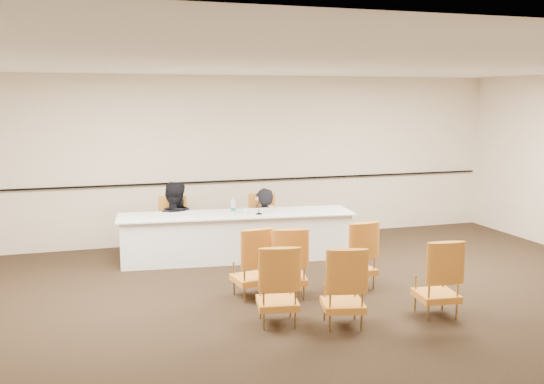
% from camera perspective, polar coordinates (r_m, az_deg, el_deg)
% --- Properties ---
extents(floor, '(10.00, 10.00, 0.00)m').
position_cam_1_polar(floor, '(7.71, 5.04, -10.82)').
color(floor, black).
rests_on(floor, ground).
extents(ceiling, '(10.00, 10.00, 0.00)m').
position_cam_1_polar(ceiling, '(7.28, 5.36, 12.03)').
color(ceiling, white).
rests_on(ceiling, ground).
extents(wall_back, '(10.00, 0.04, 3.00)m').
position_cam_1_polar(wall_back, '(11.12, -2.73, 3.17)').
color(wall_back, beige).
rests_on(wall_back, ground).
extents(wall_rail, '(9.80, 0.04, 0.03)m').
position_cam_1_polar(wall_rail, '(11.13, -2.66, 1.10)').
color(wall_rail, black).
rests_on(wall_rail, wall_back).
extents(panel_table, '(3.84, 1.26, 0.75)m').
position_cam_1_polar(panel_table, '(9.85, -3.34, -4.19)').
color(panel_table, white).
rests_on(panel_table, ground).
extents(panelist_main, '(0.63, 0.45, 1.61)m').
position_cam_1_polar(panelist_main, '(10.50, -0.77, -3.98)').
color(panelist_main, black).
rests_on(panelist_main, ground).
extents(panelist_main_chair, '(0.55, 0.55, 0.95)m').
position_cam_1_polar(panelist_main_chair, '(10.45, -0.77, -2.86)').
color(panelist_main_chair, orange).
rests_on(panelist_main_chair, ground).
extents(panelist_second, '(0.95, 0.83, 1.67)m').
position_cam_1_polar(panelist_second, '(10.31, -9.24, -3.64)').
color(panelist_second, black).
rests_on(panelist_second, ground).
extents(panelist_second_chair, '(0.55, 0.55, 0.95)m').
position_cam_1_polar(panelist_second_chair, '(10.29, -9.26, -3.16)').
color(panelist_second_chair, orange).
rests_on(panelist_second_chair, ground).
extents(papers, '(0.35, 0.29, 0.00)m').
position_cam_1_polar(papers, '(9.87, -0.20, -1.89)').
color(papers, white).
rests_on(papers, panel_table).
extents(microphone, '(0.10, 0.19, 0.26)m').
position_cam_1_polar(microphone, '(9.65, -1.25, -1.37)').
color(microphone, black).
rests_on(microphone, panel_table).
extents(water_bottle, '(0.09, 0.09, 0.25)m').
position_cam_1_polar(water_bottle, '(9.75, -3.68, -1.30)').
color(water_bottle, '#178279').
rests_on(water_bottle, panel_table).
extents(drinking_glass, '(0.07, 0.07, 0.10)m').
position_cam_1_polar(drinking_glass, '(9.71, -2.46, -1.79)').
color(drinking_glass, white).
rests_on(drinking_glass, panel_table).
extents(coffee_cup, '(0.09, 0.09, 0.12)m').
position_cam_1_polar(coffee_cup, '(9.76, -0.07, -1.68)').
color(coffee_cup, silver).
rests_on(coffee_cup, panel_table).
extents(aud_chair_front_left, '(0.57, 0.57, 0.95)m').
position_cam_1_polar(aud_chair_front_left, '(7.95, -1.92, -6.60)').
color(aud_chair_front_left, orange).
rests_on(aud_chair_front_left, ground).
extents(aud_chair_front_mid, '(0.59, 0.59, 0.95)m').
position_cam_1_polar(aud_chair_front_mid, '(7.95, 1.56, -6.59)').
color(aud_chair_front_mid, orange).
rests_on(aud_chair_front_mid, ground).
extents(aud_chair_front_right, '(0.56, 0.56, 0.95)m').
position_cam_1_polar(aud_chair_front_right, '(8.41, 7.88, -5.81)').
color(aud_chair_front_right, orange).
rests_on(aud_chair_front_right, ground).
extents(aud_chair_back_left, '(0.58, 0.58, 0.95)m').
position_cam_1_polar(aud_chair_back_left, '(7.03, 0.52, -8.65)').
color(aud_chair_back_left, orange).
rests_on(aud_chair_back_left, ground).
extents(aud_chair_back_mid, '(0.60, 0.60, 0.95)m').
position_cam_1_polar(aud_chair_back_mid, '(7.02, 6.71, -8.75)').
color(aud_chair_back_mid, orange).
rests_on(aud_chair_back_mid, ground).
extents(aud_chair_back_right, '(0.55, 0.55, 0.95)m').
position_cam_1_polar(aud_chair_back_right, '(7.56, 15.25, -7.73)').
color(aud_chair_back_right, orange).
rests_on(aud_chair_back_right, ground).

